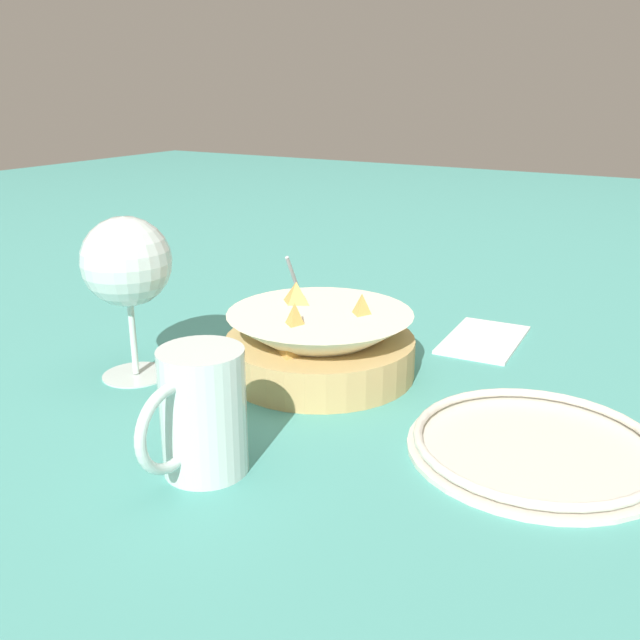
# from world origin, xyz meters

# --- Properties ---
(ground_plane) EXTENTS (4.00, 4.00, 0.00)m
(ground_plane) POSITION_xyz_m (0.00, 0.00, 0.00)
(ground_plane) COLOR teal
(food_basket) EXTENTS (0.21, 0.21, 0.10)m
(food_basket) POSITION_xyz_m (-0.02, -0.04, 0.03)
(food_basket) COLOR tan
(food_basket) RESTS_ON ground_plane
(sauce_cup) EXTENTS (0.07, 0.07, 0.10)m
(sauce_cup) POSITION_xyz_m (-0.16, -0.14, 0.02)
(sauce_cup) COLOR #B7B7BC
(sauce_cup) RESTS_ON ground_plane
(wine_glass) EXTENTS (0.09, 0.09, 0.18)m
(wine_glass) POSITION_xyz_m (0.08, -0.21, 0.12)
(wine_glass) COLOR silver
(wine_glass) RESTS_ON ground_plane
(beer_mug) EXTENTS (0.11, 0.07, 0.11)m
(beer_mug) POSITION_xyz_m (0.20, -0.01, 0.05)
(beer_mug) COLOR silver
(beer_mug) RESTS_ON ground_plane
(side_plate) EXTENTS (0.22, 0.22, 0.01)m
(side_plate) POSITION_xyz_m (0.03, 0.22, 0.01)
(side_plate) COLOR silver
(side_plate) RESTS_ON ground_plane
(napkin) EXTENTS (0.15, 0.09, 0.01)m
(napkin) POSITION_xyz_m (-0.22, 0.09, 0.00)
(napkin) COLOR white
(napkin) RESTS_ON ground_plane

